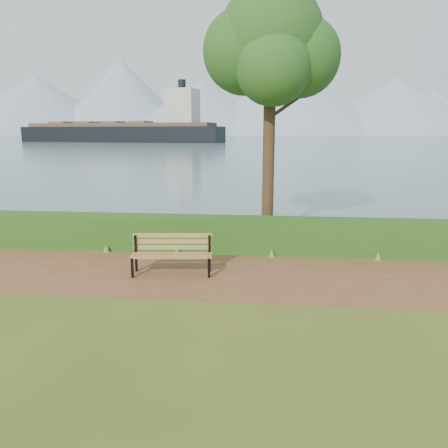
# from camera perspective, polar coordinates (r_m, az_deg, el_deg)

# --- Properties ---
(ground) EXTENTS (140.00, 140.00, 0.00)m
(ground) POSITION_cam_1_polar(r_m,az_deg,el_deg) (10.51, -2.55, -7.20)
(ground) COLOR #3C5317
(ground) RESTS_ON ground
(path) EXTENTS (40.00, 3.40, 0.01)m
(path) POSITION_cam_1_polar(r_m,az_deg,el_deg) (10.79, -2.32, -6.65)
(path) COLOR brown
(path) RESTS_ON ground
(hedge) EXTENTS (32.00, 0.85, 1.00)m
(hedge) POSITION_cam_1_polar(r_m,az_deg,el_deg) (12.85, -0.86, -1.29)
(hedge) COLOR #1D4C15
(hedge) RESTS_ON ground
(water) EXTENTS (700.00, 510.00, 0.00)m
(water) POSITION_cam_1_polar(r_m,az_deg,el_deg) (269.84, 5.76, 11.23)
(water) COLOR slate
(water) RESTS_ON ground
(mountains) EXTENTS (585.00, 190.00, 70.00)m
(mountains) POSITION_cam_1_polar(r_m,az_deg,el_deg) (416.71, 4.66, 15.32)
(mountains) COLOR #8397AF
(mountains) RESTS_ON ground
(bench) EXTENTS (2.02, 0.78, 0.99)m
(bench) POSITION_cam_1_polar(r_m,az_deg,el_deg) (10.82, -6.81, -3.55)
(bench) COLOR black
(bench) RESTS_ON ground
(tree) EXTENTS (4.24, 3.55, 8.14)m
(tree) POSITION_cam_1_polar(r_m,az_deg,el_deg) (14.49, 6.09, 22.28)
(tree) COLOR #372016
(tree) RESTS_ON ground
(cargo_ship) EXTENTS (68.98, 22.87, 20.69)m
(cargo_ship) POSITION_cam_1_polar(r_m,az_deg,el_deg) (146.99, -12.58, 11.60)
(cargo_ship) COLOR black
(cargo_ship) RESTS_ON ground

